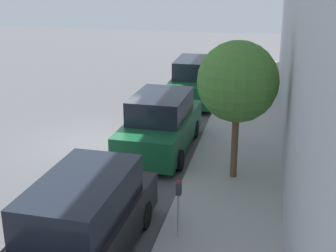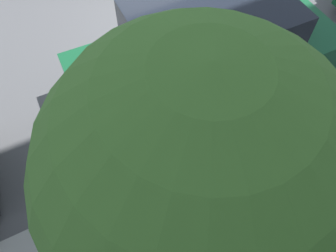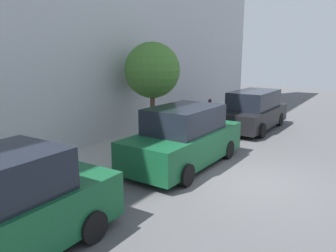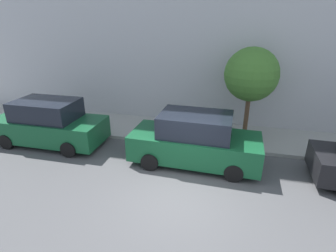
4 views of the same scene
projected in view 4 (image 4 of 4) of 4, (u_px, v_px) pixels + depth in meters
ground_plane at (177, 197)px, 8.16m from camera, size 60.00×60.00×0.00m
sidewalk at (199, 133)px, 12.53m from camera, size 2.82×32.00×0.15m
parked_suv_second at (195, 140)px, 9.80m from camera, size 2.08×4.84×1.98m
parked_suv_third at (49, 124)px, 11.38m from camera, size 2.08×4.82×1.98m
street_tree at (251, 75)px, 10.96m from camera, size 2.26×2.26×3.98m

